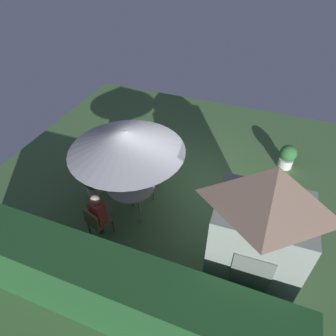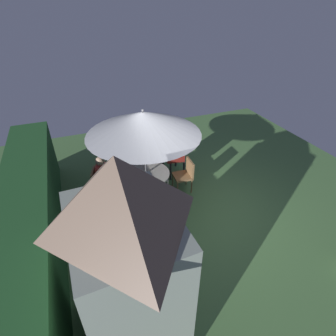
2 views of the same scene
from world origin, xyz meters
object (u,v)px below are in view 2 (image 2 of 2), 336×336
garden_shed (127,261)px  chair_near_shed (100,183)px  bbq_grill (173,148)px  person_in_red (102,174)px  potted_plant_by_shed (136,164)px  chair_far_side (185,173)px  patio_umbrella (143,123)px  patio_table (146,175)px

garden_shed → chair_near_shed: bearing=-0.8°
bbq_grill → chair_near_shed: (-0.47, 2.20, -0.33)m
chair_near_shed → person_in_red: bearing=-106.9°
garden_shed → potted_plant_by_shed: size_ratio=5.42×
chair_near_shed → chair_far_side: (-0.41, -2.19, 0.00)m
bbq_grill → person_in_red: bearing=103.0°
chair_far_side → person_in_red: bearing=79.5°
garden_shed → patio_umbrella: (3.08, -1.17, 0.47)m
patio_umbrella → patio_table: bearing=45.0°
chair_near_shed → potted_plant_by_shed: (0.87, -1.17, -0.21)m
person_in_red → chair_near_shed: bearing=73.1°
garden_shed → chair_far_side: 3.90m
garden_shed → potted_plant_by_shed: garden_shed is taller
chair_near_shed → person_in_red: (-0.02, -0.08, 0.26)m
potted_plant_by_shed → patio_table: bearing=177.8°
bbq_grill → garden_shed: bearing=150.0°
patio_table → garden_shed: bearing=159.1°
patio_umbrella → bbq_grill: bearing=-53.1°
chair_near_shed → potted_plant_by_shed: chair_near_shed is taller
patio_table → patio_umbrella: patio_umbrella is taller
patio_umbrella → chair_near_shed: size_ratio=2.93×
garden_shed → patio_table: garden_shed is taller
patio_umbrella → person_in_red: size_ratio=2.09×
patio_table → chair_near_shed: (0.34, 1.13, -0.17)m
chair_near_shed → person_in_red: 0.28m
chair_near_shed → patio_table: bearing=-106.9°
patio_table → bbq_grill: bearing=-53.1°
bbq_grill → person_in_red: 2.17m
chair_far_side → person_in_red: size_ratio=0.71×
patio_table → bbq_grill: bbq_grill is taller
chair_near_shed → chair_far_side: same height
patio_table → potted_plant_by_shed: bearing=-2.2°
chair_near_shed → person_in_red: size_ratio=0.71×
patio_table → chair_near_shed: bearing=73.1°
bbq_grill → chair_far_side: bearing=179.2°
patio_table → patio_umbrella: (-0.00, -0.00, 1.41)m
patio_table → person_in_red: 1.09m
bbq_grill → patio_umbrella: bearing=126.9°
person_in_red → patio_umbrella: bearing=-106.9°
patio_umbrella → person_in_red: bearing=73.1°
patio_umbrella → garden_shed: bearing=159.1°
garden_shed → potted_plant_by_shed: bearing=-15.8°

